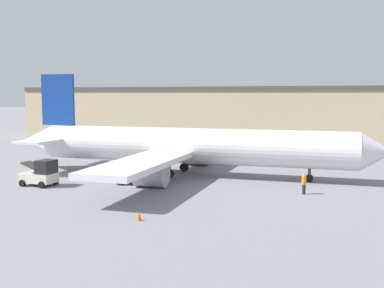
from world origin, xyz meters
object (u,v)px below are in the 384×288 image
at_px(belt_loader_truck, 41,174).
at_px(airplane, 183,146).
at_px(ground_crew_worker, 304,183).
at_px(baggage_tug, 137,173).
at_px(safety_cone_near, 139,216).

bearing_deg(belt_loader_truck, airplane, 46.52).
height_order(airplane, ground_crew_worker, airplane).
relative_size(baggage_tug, belt_loader_truck, 1.06).
relative_size(ground_crew_worker, belt_loader_truck, 0.56).
height_order(baggage_tug, belt_loader_truck, belt_loader_truck).
height_order(ground_crew_worker, belt_loader_truck, belt_loader_truck).
distance_m(belt_loader_truck, safety_cone_near, 15.50).
distance_m(airplane, ground_crew_worker, 13.77).
distance_m(ground_crew_worker, baggage_tug, 14.56).
bearing_deg(belt_loader_truck, safety_cone_near, -27.35).
distance_m(ground_crew_worker, safety_cone_near, 14.99).
relative_size(ground_crew_worker, baggage_tug, 0.53).
bearing_deg(ground_crew_worker, safety_cone_near, 166.92).
bearing_deg(baggage_tug, ground_crew_worker, 10.27).
height_order(airplane, safety_cone_near, airplane).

